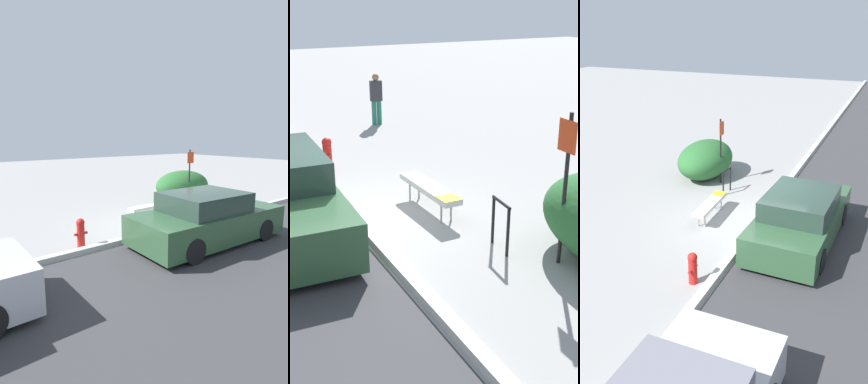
{
  "view_description": "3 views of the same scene",
  "coord_description": "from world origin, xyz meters",
  "views": [
    {
      "loc": [
        -6.3,
        -6.43,
        2.82
      ],
      "look_at": [
        0.08,
        1.81,
        0.89
      ],
      "focal_mm": 28.0,
      "sensor_mm": 36.0,
      "label": 1
    },
    {
      "loc": [
        8.38,
        -2.66,
        3.86
      ],
      "look_at": [
        1.06,
        1.03,
        0.75
      ],
      "focal_mm": 50.0,
      "sensor_mm": 36.0,
      "label": 2
    },
    {
      "loc": [
        -10.24,
        -3.34,
        5.59
      ],
      "look_at": [
        0.17,
        1.01,
        0.86
      ],
      "focal_mm": 40.0,
      "sensor_mm": 36.0,
      "label": 3
    }
  ],
  "objects": [
    {
      "name": "ground_plane",
      "position": [
        0.0,
        0.0,
        0.0
      ],
      "size": [
        60.0,
        60.0,
        0.0
      ],
      "primitive_type": "plane",
      "color": "gray"
    },
    {
      "name": "curb",
      "position": [
        0.0,
        0.0,
        0.07
      ],
      "size": [
        60.0,
        0.2,
        0.13
      ],
      "color": "#B7B7B2",
      "rests_on": "ground_plane"
    },
    {
      "name": "bench",
      "position": [
        0.11,
        1.42,
        0.43
      ],
      "size": [
        1.8,
        0.41,
        0.5
      ],
      "rotation": [
        0.0,
        0.0,
        0.03
      ],
      "color": "#99999E",
      "rests_on": "ground_plane"
    },
    {
      "name": "shrub_hedge",
      "position": [
        3.19,
        3.0,
        0.67
      ],
      "size": [
        2.75,
        1.8,
        1.33
      ],
      "color": "#28602D",
      "rests_on": "ground_plane"
    },
    {
      "name": "bike_rack",
      "position": [
        2.05,
        1.69,
        0.5
      ],
      "size": [
        0.55,
        0.11,
        0.83
      ],
      "rotation": [
        0.0,
        0.0,
        -0.1
      ],
      "color": "black",
      "rests_on": "ground_plane"
    },
    {
      "name": "sign_post",
      "position": [
        2.82,
        2.23,
        1.38
      ],
      "size": [
        0.36,
        0.08,
        2.3
      ],
      "color": "black",
      "rests_on": "ground_plane"
    },
    {
      "name": "fire_hydrant",
      "position": [
        -3.07,
        0.4,
        0.41
      ],
      "size": [
        0.36,
        0.22,
        0.77
      ],
      "color": "red",
      "rests_on": "ground_plane"
    },
    {
      "name": "parked_car_near",
      "position": [
        -0.19,
        -1.31,
        0.64
      ],
      "size": [
        4.41,
        2.0,
        1.38
      ],
      "rotation": [
        0.0,
        0.0,
        -0.04
      ],
      "color": "black",
      "rests_on": "ground_plane"
    }
  ]
}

